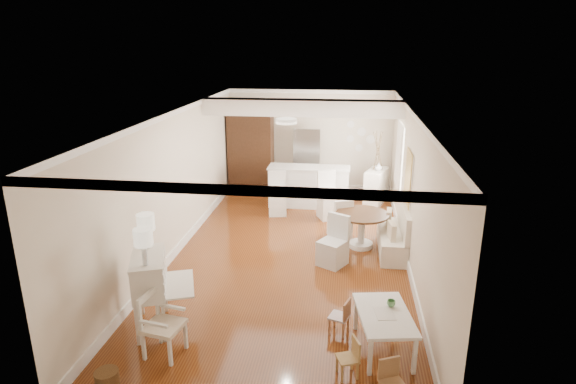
% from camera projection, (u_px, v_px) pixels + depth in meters
% --- Properties ---
extents(room, '(9.00, 9.04, 2.82)m').
position_uv_depth(room, '(294.00, 154.00, 9.15)').
color(room, brown).
rests_on(room, ground).
extents(secretary_bureau, '(1.16, 1.17, 1.15)m').
position_uv_depth(secretary_bureau, '(150.00, 292.00, 6.95)').
color(secretary_bureau, white).
rests_on(secretary_bureau, ground).
extents(gustavian_armchair, '(0.60, 0.60, 0.89)m').
position_uv_depth(gustavian_armchair, '(164.00, 325.00, 6.38)').
color(gustavian_armchair, silver).
rests_on(gustavian_armchair, ground).
extents(wicker_basket, '(0.30, 0.30, 0.29)m').
position_uv_depth(wicker_basket, '(107.00, 382.00, 5.77)').
color(wicker_basket, '#513419').
rests_on(wicker_basket, ground).
extents(kids_table, '(0.86, 1.23, 0.56)m').
position_uv_depth(kids_table, '(383.00, 332.00, 6.51)').
color(kids_table, silver).
rests_on(kids_table, ground).
extents(kids_chair_a, '(0.33, 0.33, 0.52)m').
position_uv_depth(kids_chair_a, '(347.00, 358.00, 6.01)').
color(kids_chair_a, '#A8844C').
rests_on(kids_chair_a, ground).
extents(kids_chair_b, '(0.34, 0.34, 0.55)m').
position_uv_depth(kids_chair_b, '(339.00, 316.00, 6.90)').
color(kids_chair_b, '#A9714D').
rests_on(kids_chair_b, ground).
extents(kids_chair_c, '(0.35, 0.35, 0.56)m').
position_uv_depth(kids_chair_c, '(393.00, 383.00, 5.54)').
color(kids_chair_c, '#996D45').
rests_on(kids_chair_c, ground).
extents(banquette, '(0.52, 1.60, 0.98)m').
position_uv_depth(banquette, '(392.00, 229.00, 9.53)').
color(banquette, silver).
rests_on(banquette, ground).
extents(dining_table, '(1.08, 1.08, 0.73)m').
position_uv_depth(dining_table, '(361.00, 230.00, 9.78)').
color(dining_table, '#4C2D18').
rests_on(dining_table, ground).
extents(slip_chair_near, '(0.63, 0.64, 0.96)m').
position_uv_depth(slip_chair_near, '(333.00, 241.00, 8.97)').
color(slip_chair_near, silver).
rests_on(slip_chair_near, ground).
extents(slip_chair_far, '(0.56, 0.57, 0.88)m').
position_uv_depth(slip_chair_far, '(340.00, 217.00, 10.28)').
color(slip_chair_far, white).
rests_on(slip_chair_far, ground).
extents(breakfast_counter, '(2.05, 0.65, 1.03)m').
position_uv_depth(breakfast_counter, '(309.00, 186.00, 12.21)').
color(breakfast_counter, white).
rests_on(breakfast_counter, ground).
extents(bar_stool_left, '(0.48, 0.48, 1.04)m').
position_uv_depth(bar_stool_left, '(277.00, 194.00, 11.59)').
color(bar_stool_left, white).
rests_on(bar_stool_left, ground).
extents(bar_stool_right, '(0.60, 0.60, 1.13)m').
position_uv_depth(bar_stool_right, '(329.00, 196.00, 11.33)').
color(bar_stool_right, white).
rests_on(bar_stool_right, ground).
extents(pantry_cabinet, '(1.20, 0.60, 2.30)m').
position_uv_depth(pantry_cabinet, '(251.00, 151.00, 13.25)').
color(pantry_cabinet, '#381E11').
rests_on(pantry_cabinet, ground).
extents(fridge, '(0.75, 0.65, 1.80)m').
position_uv_depth(fridge, '(320.00, 162.00, 13.07)').
color(fridge, silver).
rests_on(fridge, ground).
extents(sideboard, '(0.68, 1.01, 0.89)m').
position_uv_depth(sideboard, '(376.00, 186.00, 12.46)').
color(sideboard, silver).
rests_on(sideboard, ground).
extents(pencil_cup, '(0.12, 0.12, 0.09)m').
position_uv_depth(pencil_cup, '(391.00, 303.00, 6.59)').
color(pencil_cup, '#59985C').
rests_on(pencil_cup, kids_table).
extents(branch_vase, '(0.25, 0.25, 0.19)m').
position_uv_depth(branch_vase, '(379.00, 167.00, 12.26)').
color(branch_vase, white).
rests_on(branch_vase, sideboard).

